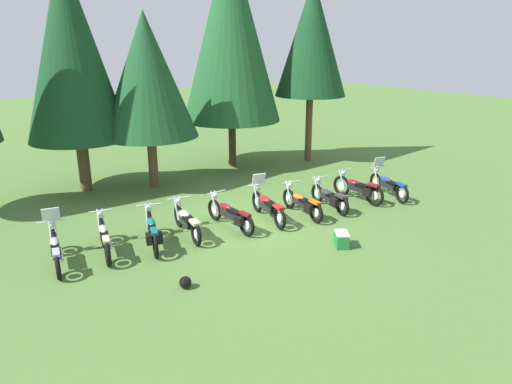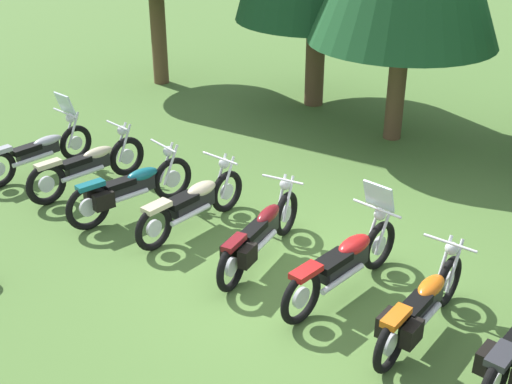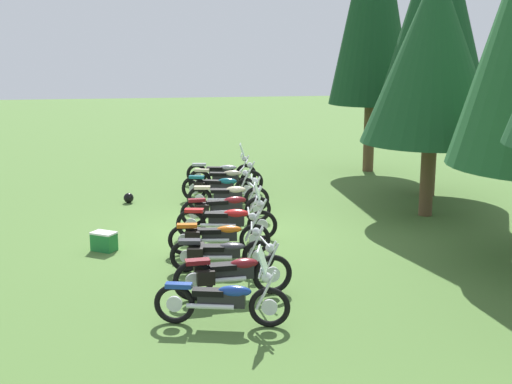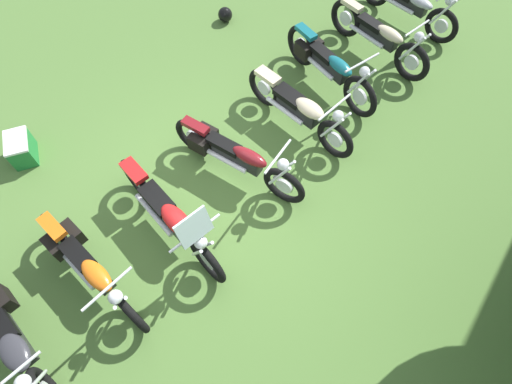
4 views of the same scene
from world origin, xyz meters
The scene contains 15 objects.
ground_plane centered at (0.00, 0.00, 0.00)m, with size 80.00×80.00×0.00m, color #4C7033.
motorcycle_0 centered at (-5.60, 0.49, 0.44)m, with size 0.74×2.27×1.35m.
motorcycle_1 centered at (-4.35, 0.47, 0.44)m, with size 0.77×2.30×1.02m.
motorcycle_2 centered at (-3.13, 0.12, 0.46)m, with size 0.96×2.23×1.03m.
motorcycle_3 centered at (-1.99, 0.28, 0.45)m, with size 0.71×2.26×1.00m.
motorcycle_4 centered at (-0.63, 0.01, 0.45)m, with size 0.66×2.36×1.00m.
motorcycle_5 centered at (0.72, -0.05, 0.48)m, with size 0.81×2.38×1.37m.
motorcycle_6 centered at (1.87, -0.42, 0.44)m, with size 0.71×2.25×1.00m.
motorcycle_7 centered at (3.04, -0.48, 0.42)m, with size 0.76×2.14×0.99m.
motorcycle_8 centered at (4.48, -0.42, 0.47)m, with size 0.70×2.24×1.03m.
motorcycle_9 centered at (5.73, -0.69, 0.46)m, with size 0.85×2.24×1.36m.
pine_tree_1 centered at (-3.12, 6.49, 5.22)m, with size 3.62×3.62×8.49m.
pine_tree_2 centered at (-0.78, 5.47, 4.25)m, with size 3.63×3.63×6.55m.
picnic_cooler centered at (1.17, -2.91, 0.22)m, with size 0.58×0.63×0.43m.
dropped_helmet centered at (-3.45, -2.48, 0.15)m, with size 0.29×0.29×0.29m, color black.
Camera 3 is at (16.48, -1.81, 4.67)m, focal length 48.73 mm.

